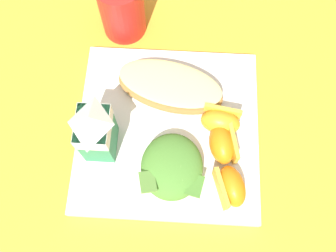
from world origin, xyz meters
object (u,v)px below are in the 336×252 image
cheesy_pizza_bread (170,87)px  orange_wedge_middle (223,144)px  orange_wedge_front (231,186)px  green_salad_pile (172,167)px  orange_wedge_rear (220,121)px  milk_carton (95,131)px  drinking_red_cup (122,8)px  white_plate (168,130)px

cheesy_pizza_bread → orange_wedge_middle: bearing=-137.4°
cheesy_pizza_bread → orange_wedge_front: size_ratio=2.70×
green_salad_pile → orange_wedge_middle: size_ratio=1.51×
orange_wedge_rear → orange_wedge_front: bearing=-171.5°
milk_carton → orange_wedge_rear: (0.04, -0.18, -0.04)m
cheesy_pizza_bread → drinking_red_cup: (0.13, 0.09, 0.02)m
orange_wedge_middle → drinking_red_cup: bearing=37.4°
white_plate → milk_carton: size_ratio=2.55×
orange_wedge_rear → drinking_red_cup: (0.19, 0.17, 0.02)m
orange_wedge_middle → white_plate: bearing=71.4°
drinking_red_cup → green_salad_pile: bearing=-159.6°
green_salad_pile → drinking_red_cup: size_ratio=0.96×
green_salad_pile → orange_wedge_middle: (0.04, -0.07, -0.00)m
white_plate → orange_wedge_rear: size_ratio=4.30×
green_salad_pile → orange_wedge_rear: size_ratio=1.54×
orange_wedge_front → drinking_red_cup: drinking_red_cup is taller
white_plate → drinking_red_cup: (0.19, 0.09, 0.04)m
milk_carton → orange_wedge_front: milk_carton is taller
orange_wedge_middle → drinking_red_cup: size_ratio=0.64×
orange_wedge_middle → green_salad_pile: bearing=117.4°
cheesy_pizza_bread → orange_wedge_front: 0.18m
milk_carton → drinking_red_cup: size_ratio=1.06×
green_salad_pile → drinking_red_cup: drinking_red_cup is taller
white_plate → orange_wedge_middle: bearing=-108.6°
milk_carton → drinking_red_cup: milk_carton is taller
white_plate → orange_wedge_front: orange_wedge_front is taller
milk_carton → orange_wedge_rear: bearing=-77.3°
white_plate → green_salad_pile: green_salad_pile is taller
milk_carton → drinking_red_cup: bearing=-2.8°
white_plate → orange_wedge_middle: 0.09m
orange_wedge_middle → drinking_red_cup: 0.28m
orange_wedge_rear → milk_carton: bearing=102.7°
cheesy_pizza_bread → orange_wedge_middle: size_ratio=2.77×
orange_wedge_rear → white_plate: bearing=96.2°
cheesy_pizza_bread → orange_wedge_front: (-0.15, -0.09, 0.00)m
orange_wedge_front → orange_wedge_rear: 0.10m
white_plate → cheesy_pizza_bread: size_ratio=1.53×
milk_carton → orange_wedge_middle: (0.00, -0.18, -0.04)m
cheesy_pizza_bread → orange_wedge_rear: orange_wedge_rear is taller
cheesy_pizza_bread → orange_wedge_rear: bearing=-124.2°
green_salad_pile → orange_wedge_front: green_salad_pile is taller
orange_wedge_front → orange_wedge_middle: same height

